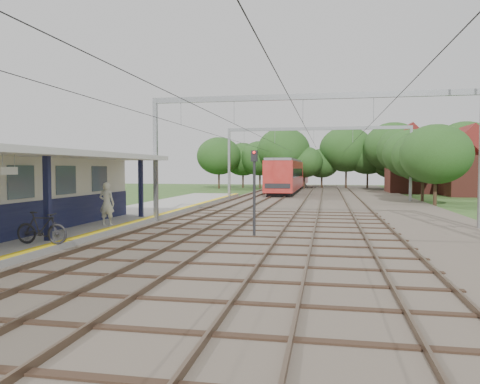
# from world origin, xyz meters

# --- Properties ---
(ground) EXTENTS (160.00, 160.00, 0.00)m
(ground) POSITION_xyz_m (0.00, 0.00, 0.00)
(ground) COLOR #2D4C1E
(ground) RESTS_ON ground
(ballast_bed) EXTENTS (18.00, 90.00, 0.10)m
(ballast_bed) POSITION_xyz_m (4.00, 30.00, 0.05)
(ballast_bed) COLOR #473D33
(ballast_bed) RESTS_ON ground
(platform) EXTENTS (5.00, 52.00, 0.35)m
(platform) POSITION_xyz_m (-7.50, 14.00, 0.17)
(platform) COLOR gray
(platform) RESTS_ON ground
(yellow_stripe) EXTENTS (0.45, 52.00, 0.01)m
(yellow_stripe) POSITION_xyz_m (-5.25, 14.00, 0.35)
(yellow_stripe) COLOR yellow
(yellow_stripe) RESTS_ON platform
(canopy) EXTENTS (6.40, 20.00, 3.44)m
(canopy) POSITION_xyz_m (-7.77, 6.00, 3.64)
(canopy) COLOR #13163B
(canopy) RESTS_ON platform
(rail_tracks) EXTENTS (11.80, 88.00, 0.15)m
(rail_tracks) POSITION_xyz_m (1.50, 30.00, 0.18)
(rail_tracks) COLOR brown
(rail_tracks) RESTS_ON ballast_bed
(catenary_system) EXTENTS (17.22, 88.00, 7.00)m
(catenary_system) POSITION_xyz_m (3.39, 25.28, 5.51)
(catenary_system) COLOR gray
(catenary_system) RESTS_ON ground
(tree_band) EXTENTS (31.72, 30.88, 8.82)m
(tree_band) POSITION_xyz_m (3.84, 57.12, 4.92)
(tree_band) COLOR #382619
(tree_band) RESTS_ON ground
(house_near) EXTENTS (7.00, 6.12, 7.89)m
(house_near) POSITION_xyz_m (21.00, 46.00, 2.99)
(house_near) COLOR brown
(house_near) RESTS_ON ground
(house_far) EXTENTS (8.00, 6.12, 8.66)m
(house_far) POSITION_xyz_m (16.00, 52.00, 3.23)
(house_far) COLOR brown
(house_far) RESTS_ON ground
(person) EXTENTS (0.76, 0.51, 2.07)m
(person) POSITION_xyz_m (-5.95, 10.92, 1.38)
(person) COLOR white
(person) RESTS_ON platform
(bicycle) EXTENTS (1.97, 0.60, 1.18)m
(bicycle) POSITION_xyz_m (-5.60, 5.15, 0.94)
(bicycle) COLOR black
(bicycle) RESTS_ON platform
(train) EXTENTS (3.12, 38.80, 4.08)m
(train) POSITION_xyz_m (-0.50, 56.91, 2.27)
(train) COLOR black
(train) RESTS_ON ballast_bed
(signal_post) EXTENTS (0.29, 0.26, 3.87)m
(signal_post) POSITION_xyz_m (1.35, 10.26, 2.33)
(signal_post) COLOR black
(signal_post) RESTS_ON ground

